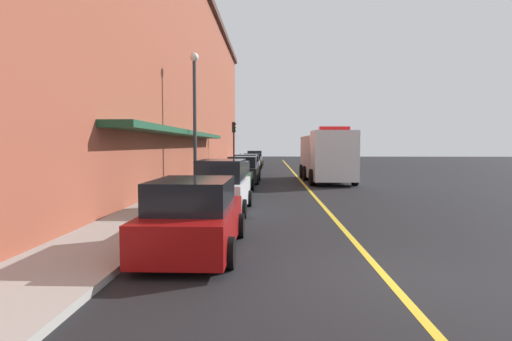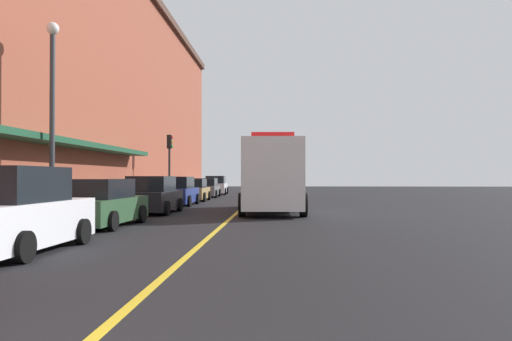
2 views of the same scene
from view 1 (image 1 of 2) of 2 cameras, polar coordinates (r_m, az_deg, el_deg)
The scene contains 18 objects.
ground_plane at distance 32.83m, azimuth 5.60°, elevation -0.77°, with size 112.00×112.00×0.00m, color black.
sidewalk_left at distance 33.00m, azimuth -5.20°, elevation -0.62°, with size 2.40×70.00×0.15m, color #9E9B93.
lane_center_stripe at distance 32.83m, azimuth 5.60°, elevation -0.77°, with size 0.16×70.00×0.01m, color gold.
brick_building_left at distance 33.75m, azimuth -16.62°, elevation 12.25°, with size 11.60×64.00×15.29m.
parked_car_0 at distance 9.70m, azimuth -8.48°, elevation -6.35°, with size 2.12×4.49×1.68m.
parked_car_1 at distance 15.25m, azimuth -4.63°, elevation -2.37°, with size 2.05×4.42×1.91m.
parked_car_2 at distance 20.89m, azimuth -3.33°, elevation -1.12°, with size 2.14×4.65×1.61m.
parked_car_3 at distance 26.87m, azimuth -1.79°, elevation 0.01°, with size 2.19×4.35×1.71m.
parked_car_4 at distance 33.01m, azimuth -1.37°, elevation 0.64°, with size 2.11×4.60×1.69m.
parked_car_5 at distance 38.20m, azimuth -0.92°, elevation 0.93°, with size 2.15×4.19×1.53m.
parked_car_6 at distance 44.42m, azimuth -0.52°, elevation 1.31°, with size 2.19×4.78×1.55m.
parked_car_7 at distance 50.77m, azimuth -0.21°, elevation 1.68°, with size 2.24×4.82×1.75m.
box_truck at distance 28.32m, azimuth 9.52°, elevation 1.93°, with size 3.04×8.62×3.54m.
parking_meter_0 at distance 45.85m, azimuth -2.15°, elevation 1.78°, with size 0.14×0.18×1.33m.
parking_meter_1 at distance 22.02m, azimuth -6.50°, elevation -0.11°, with size 0.14×0.18×1.33m.
parking_meter_2 at distance 36.88m, azimuth -3.13°, elevation 1.36°, with size 0.14×0.18×1.33m.
street_lamp_left at distance 21.58m, azimuth -8.39°, elevation 8.67°, with size 0.44×0.44×6.94m.
traffic_light_near at distance 36.84m, azimuth -3.05°, elevation 4.61°, with size 0.38×0.36×4.30m.
Camera 1 is at (-2.16, -7.67, 2.44)m, focal length 29.24 mm.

